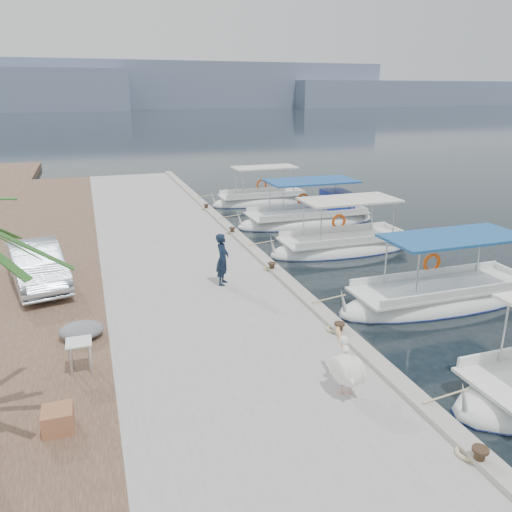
{
  "coord_description": "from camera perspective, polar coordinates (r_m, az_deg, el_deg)",
  "views": [
    {
      "loc": [
        -6.08,
        -13.81,
        6.46
      ],
      "look_at": [
        -1.0,
        1.3,
        1.2
      ],
      "focal_mm": 35.0,
      "sensor_mm": 36.0,
      "label": 1
    }
  ],
  "objects": [
    {
      "name": "folding_table",
      "position": [
        11.91,
        -19.52,
        -10.06
      ],
      "size": [
        0.55,
        0.55,
        0.73
      ],
      "color": "silver",
      "rests_on": "cobblestone_strip"
    },
    {
      "name": "fishing_caique_e",
      "position": [
        30.38,
        0.69,
        6.22
      ],
      "size": [
        6.29,
        1.99,
        2.83
      ],
      "color": "white",
      "rests_on": "ground"
    },
    {
      "name": "concrete_quay",
      "position": [
        20.05,
        -8.82,
        -0.01
      ],
      "size": [
        6.0,
        40.0,
        0.5
      ],
      "primitive_type": "cube",
      "color": "gray",
      "rests_on": "ground"
    },
    {
      "name": "fishing_caique_d",
      "position": [
        25.91,
        6.03,
        4.14
      ],
      "size": [
        7.52,
        2.6,
        2.83
      ],
      "color": "white",
      "rests_on": "ground"
    },
    {
      "name": "wooden_crate",
      "position": [
        10.33,
        -21.69,
        -16.98
      ],
      "size": [
        0.55,
        0.55,
        0.44
      ],
      "primitive_type": "cube",
      "color": "brown",
      "rests_on": "cobblestone_strip"
    },
    {
      "name": "distant_hills",
      "position": [
        218.25,
        -9.67,
        18.32
      ],
      "size": [
        330.0,
        60.0,
        18.0
      ],
      "color": "slate",
      "rests_on": "ground"
    },
    {
      "name": "fishing_caique_c",
      "position": [
        21.63,
        9.93,
        0.94
      ],
      "size": [
        6.69,
        2.28,
        2.83
      ],
      "color": "white",
      "rests_on": "ground"
    },
    {
      "name": "fishing_caique_b",
      "position": [
        17.13,
        20.44,
        -4.66
      ],
      "size": [
        7.38,
        2.22,
        2.83
      ],
      "color": "white",
      "rests_on": "ground"
    },
    {
      "name": "quay_curb",
      "position": [
        20.57,
        -1.23,
        1.58
      ],
      "size": [
        0.44,
        40.0,
        0.12
      ],
      "primitive_type": "cube",
      "color": "#9B958A",
      "rests_on": "concrete_quay"
    },
    {
      "name": "mooring_bollards",
      "position": [
        17.34,
        1.83,
        -1.18
      ],
      "size": [
        0.28,
        20.28,
        0.33
      ],
      "color": "black",
      "rests_on": "concrete_quay"
    },
    {
      "name": "cobblestone_strip",
      "position": [
        19.9,
        -23.12,
        -1.45
      ],
      "size": [
        4.0,
        40.0,
        0.5
      ],
      "primitive_type": "cube",
      "color": "#50362A",
      "rests_on": "ground"
    },
    {
      "name": "tarp_bundle",
      "position": [
        13.54,
        -19.34,
        -8.03
      ],
      "size": [
        1.1,
        0.9,
        0.4
      ],
      "primitive_type": "ellipsoid",
      "color": "slate",
      "rests_on": "cobblestone_strip"
    },
    {
      "name": "pelican",
      "position": [
        10.63,
        10.35,
        -12.49
      ],
      "size": [
        0.68,
        1.46,
        1.12
      ],
      "color": "tan",
      "rests_on": "concrete_quay"
    },
    {
      "name": "parked_car",
      "position": [
        17.42,
        -23.75,
        -0.96
      ],
      "size": [
        2.31,
        4.39,
        1.38
      ],
      "primitive_type": "imported",
      "rotation": [
        0.0,
        0.0,
        0.21
      ],
      "color": "silver",
      "rests_on": "cobblestone_strip"
    },
    {
      "name": "ground",
      "position": [
        16.42,
        4.78,
        -4.98
      ],
      "size": [
        400.0,
        400.0,
        0.0
      ],
      "primitive_type": "plane",
      "color": "black",
      "rests_on": "ground"
    },
    {
      "name": "fisherman",
      "position": [
        16.04,
        -3.85,
        -0.37
      ],
      "size": [
        0.65,
        0.74,
        1.7
      ],
      "primitive_type": "imported",
      "rotation": [
        0.0,
        0.0,
        1.08
      ],
      "color": "black",
      "rests_on": "concrete_quay"
    }
  ]
}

